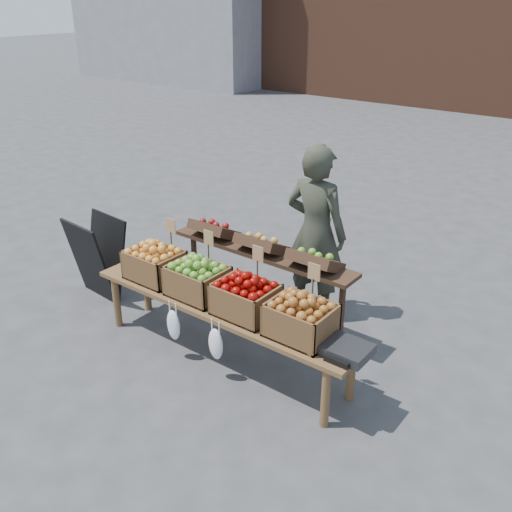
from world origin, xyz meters
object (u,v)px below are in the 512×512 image
Objects in this scene: crate_red_apples at (246,300)px; weighing_scale at (347,350)px; crate_russet_pears at (197,281)px; back_table at (261,276)px; display_bench at (222,332)px; crate_golden_apples at (155,265)px; chalkboard_sign at (98,258)px; vendor at (316,233)px; crate_green_apples at (301,320)px.

weighing_scale is at bearing 0.00° from crate_red_apples.
crate_russet_pears is 1.00× the size of crate_red_apples.
back_table is 4.20× the size of crate_russet_pears.
display_bench is 5.40× the size of crate_golden_apples.
chalkboard_sign is 1.85m from back_table.
crate_russet_pears is (1.56, -0.10, 0.26)m from chalkboard_sign.
vendor is 1.38m from crate_green_apples.
chalkboard_sign is 1.82× the size of crate_green_apples.
crate_russet_pears reaches higher than weighing_scale.
crate_red_apples is at bearing -62.35° from back_table.
chalkboard_sign is at bearing 176.89° from display_bench.
vendor is 1.97× the size of chalkboard_sign.
chalkboard_sign reaches higher than crate_golden_apples.
display_bench is 0.93m from crate_green_apples.
back_table is 0.76m from display_bench.
crate_red_apples is (0.08, -1.21, -0.18)m from vendor.
crate_russet_pears is 1.47× the size of weighing_scale.
crate_red_apples is at bearing 180.00° from crate_green_apples.
crate_golden_apples is 1.00× the size of crate_green_apples.
crate_golden_apples is at bearing -135.11° from back_table.
crate_green_apples is (0.83, 0.00, 0.42)m from display_bench.
back_table reaches higher than weighing_scale.
back_table is 1.53m from weighing_scale.
crate_red_apples is (0.28, 0.00, 0.42)m from display_bench.
chalkboard_sign reaches higher than weighing_scale.
crate_green_apples is (0.55, 0.00, 0.00)m from crate_red_apples.
chalkboard_sign is 2.68m from crate_green_apples.
weighing_scale is at bearing 2.63° from chalkboard_sign.
back_table is at bearing 76.51° from crate_russet_pears.
crate_russet_pears is at bearing 180.00° from display_bench.
weighing_scale is (1.25, 0.00, 0.33)m from display_bench.
vendor is 0.85× the size of back_table.
crate_red_apples is 1.47× the size of weighing_scale.
weighing_scale is (1.53, 0.00, -0.10)m from crate_russet_pears.
back_table is 1.19m from crate_green_apples.
display_bench is 5.40× the size of crate_green_apples.
vendor is 1.31m from crate_russet_pears.
back_table reaches higher than crate_green_apples.
crate_green_apples is (1.65, 0.00, 0.00)m from crate_golden_apples.
vendor is 1.63m from weighing_scale.
back_table is at bearing 98.08° from display_bench.
crate_golden_apples and crate_red_apples have the same top height.
chalkboard_sign is 1.05m from crate_golden_apples.
weighing_scale is at bearing 0.00° from crate_russet_pears.
crate_green_apples is (0.63, -1.21, -0.18)m from vendor.
back_table is at bearing 117.65° from crate_red_apples.
chalkboard_sign is 1.82× the size of crate_red_apples.
crate_russet_pears is (-0.17, -0.72, 0.19)m from back_table.
vendor is at bearing 93.69° from crate_red_apples.
vendor is 2.36m from chalkboard_sign.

